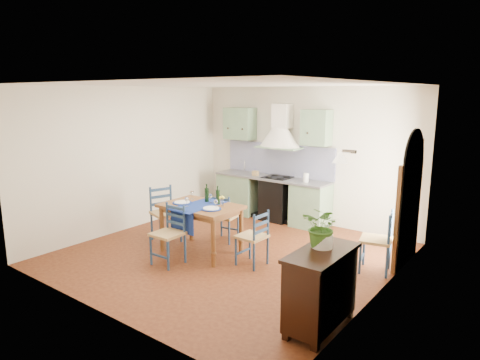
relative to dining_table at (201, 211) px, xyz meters
The scene contains 13 objects.
floor 0.89m from the dining_table, 27.14° to the left, with size 5.00×5.00×0.00m, color #411A0E.
back_wall 2.54m from the dining_table, 90.63° to the left, with size 5.00×0.96×2.80m.
right_wall 3.04m from the dining_table, ahead, with size 0.26×5.00×2.80m.
left_wall 2.18m from the dining_table, behind, with size 0.04×5.00×2.80m, color beige.
ceiling 2.13m from the dining_table, 27.14° to the left, with size 5.00×5.00×0.01m, color silver.
dining_table is the anchor object (origin of this frame).
chair_near 0.71m from the dining_table, 96.65° to the right, with size 0.45×0.45×0.94m.
chair_far 0.73m from the dining_table, 93.79° to the left, with size 0.48×0.48×0.88m.
chair_left 0.96m from the dining_table, behind, with size 0.59×0.59×1.00m.
chair_right 1.07m from the dining_table, ahead, with size 0.43×0.43×0.89m.
chair_spare 2.87m from the dining_table, 20.59° to the left, with size 0.53×0.53×0.96m.
sideboard 2.87m from the dining_table, 19.47° to the right, with size 0.50×1.05×0.94m.
potted_plant 2.82m from the dining_table, 17.82° to the right, with size 0.44×0.38×0.49m, color #3B6F24.
Camera 1 is at (4.26, -5.34, 2.66)m, focal length 32.00 mm.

